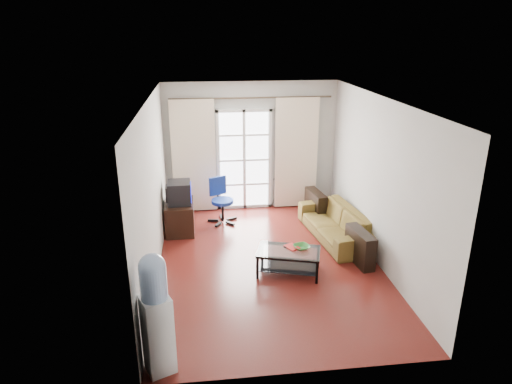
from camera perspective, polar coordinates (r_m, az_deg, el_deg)
floor at (r=7.71m, az=1.57°, el=-8.84°), size 5.20×5.20×0.00m
ceiling at (r=6.84m, az=1.78°, el=11.43°), size 5.20×5.20×0.00m
wall_back at (r=9.64m, az=-0.64°, el=5.70°), size 3.60×0.02×2.70m
wall_front at (r=4.82m, az=6.32°, el=-9.38°), size 3.60×0.02×2.70m
wall_left at (r=7.13m, az=-12.79°, el=0.10°), size 0.02×5.20×2.70m
wall_right at (r=7.63m, az=15.16°, el=1.20°), size 0.02×5.20×2.70m
french_door at (r=9.64m, az=-1.48°, el=4.00°), size 1.16×0.06×2.15m
curtain_rod at (r=9.34m, az=-0.59°, el=11.69°), size 3.30×0.04×0.04m
curtain_left at (r=9.51m, az=-7.78°, el=4.38°), size 0.90×0.07×2.35m
curtain_right at (r=9.71m, az=5.05°, el=4.81°), size 0.90×0.07×2.35m
radiator at (r=9.96m, az=4.03°, el=-0.02°), size 0.64×0.12×0.64m
sofa at (r=8.60m, az=9.90°, el=-3.88°), size 2.17×1.29×0.57m
coffee_table at (r=7.31m, az=4.10°, el=-8.30°), size 1.10×0.81×0.40m
bowl at (r=7.30m, az=5.72°, el=-6.88°), size 0.39×0.39×0.06m
book at (r=7.29m, az=3.98°, el=-7.06°), size 0.36×0.38×0.02m
remote at (r=7.38m, az=4.16°, el=-6.72°), size 0.17×0.13×0.02m
tv_stand at (r=8.86m, az=-9.51°, el=-3.08°), size 0.54×0.80×0.59m
crt_tv at (r=8.65m, az=-9.68°, el=-0.08°), size 0.48×0.47×0.42m
task_chair at (r=9.19m, az=-4.27°, el=-2.16°), size 0.81×0.81×0.91m
water_cooler at (r=5.26m, az=-12.40°, el=-14.43°), size 0.40×0.40×1.48m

